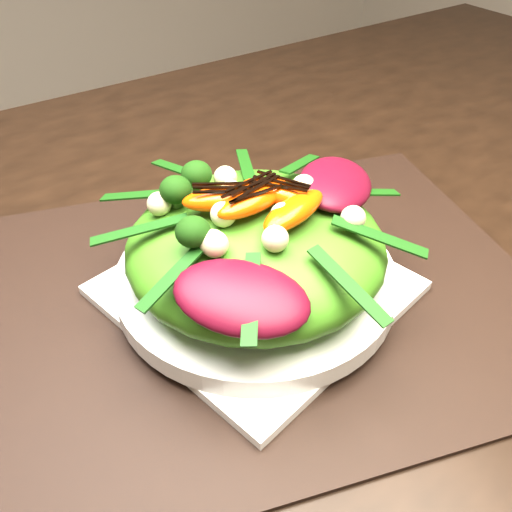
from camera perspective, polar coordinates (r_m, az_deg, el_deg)
floor at (r=1.24m, az=4.43°, el=-24.01°), size 4.00×4.00×0.01m
dining_table at (r=0.67m, az=7.52°, el=5.54°), size 1.60×0.90×0.75m
placemat at (r=0.51m, az=-0.00°, el=-3.90°), size 0.61×0.53×0.00m
plate_base at (r=0.50m, az=-0.00°, el=-3.36°), size 0.27×0.27×0.01m
salad_bowl at (r=0.49m, az=-0.00°, el=-2.18°), size 0.30×0.30×0.02m
lettuce_mound at (r=0.47m, az=0.00°, el=1.08°), size 0.29×0.29×0.08m
radicchio_leaf at (r=0.49m, az=8.41°, el=7.60°), size 0.12×0.11×0.02m
orange_segment at (r=0.45m, az=-1.93°, el=6.65°), size 0.07×0.04×0.02m
broccoli_floret at (r=0.44m, az=-8.01°, el=5.53°), size 0.05×0.05×0.04m
macadamia_nut at (r=0.43m, az=6.68°, el=3.97°), size 0.03×0.03×0.02m
balsamic_drizzle at (r=0.45m, az=-1.96°, el=7.68°), size 0.04×0.01×0.00m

